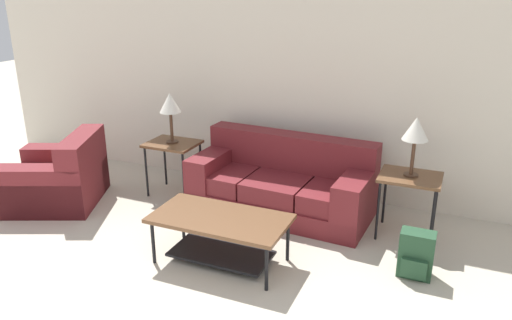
# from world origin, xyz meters

# --- Properties ---
(wall_back) EXTENTS (8.96, 0.06, 2.60)m
(wall_back) POSITION_xyz_m (0.00, 4.02, 1.30)
(wall_back) COLOR silver
(wall_back) RESTS_ON ground_plane
(couch) EXTENTS (1.99, 0.96, 0.82)m
(couch) POSITION_xyz_m (-0.08, 3.38, 0.30)
(couch) COLOR maroon
(couch) RESTS_ON ground_plane
(armchair) EXTENTS (1.25, 1.27, 0.80)m
(armchair) POSITION_xyz_m (-2.49, 2.59, 0.29)
(armchair) COLOR maroon
(armchair) RESTS_ON ground_plane
(coffee_table) EXTENTS (1.22, 0.63, 0.45)m
(coffee_table) POSITION_xyz_m (-0.21, 2.15, 0.33)
(coffee_table) COLOR brown
(coffee_table) RESTS_ON ground_plane
(side_table_left) EXTENTS (0.58, 0.48, 0.64)m
(side_table_left) POSITION_xyz_m (-1.42, 3.32, 0.57)
(side_table_left) COLOR brown
(side_table_left) RESTS_ON ground_plane
(side_table_right) EXTENTS (0.58, 0.48, 0.64)m
(side_table_right) POSITION_xyz_m (1.26, 3.32, 0.57)
(side_table_right) COLOR brown
(side_table_right) RESTS_ON ground_plane
(table_lamp_left) EXTENTS (0.24, 0.24, 0.58)m
(table_lamp_left) POSITION_xyz_m (-1.42, 3.32, 1.09)
(table_lamp_left) COLOR #472D1E
(table_lamp_left) RESTS_ON side_table_left
(table_lamp_right) EXTENTS (0.24, 0.24, 0.58)m
(table_lamp_right) POSITION_xyz_m (1.26, 3.32, 1.09)
(table_lamp_right) COLOR #472D1E
(table_lamp_right) RESTS_ON side_table_right
(backpack) EXTENTS (0.29, 0.25, 0.42)m
(backpack) POSITION_xyz_m (1.44, 2.60, 0.20)
(backpack) COLOR #23472D
(backpack) RESTS_ON ground_plane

